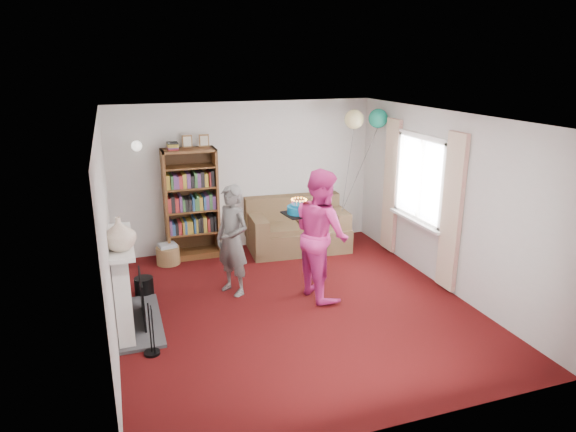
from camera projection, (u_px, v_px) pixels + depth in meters
name	position (u px, v px, depth m)	size (l,w,h in m)	color
ground	(294.00, 306.00, 6.85)	(5.00, 5.00, 0.00)	#380809
wall_back	(245.00, 176.00, 8.76)	(4.50, 0.02, 2.50)	silver
wall_left	(106.00, 236.00, 5.79)	(0.02, 5.00, 2.50)	silver
wall_right	(446.00, 201.00, 7.19)	(0.02, 5.00, 2.50)	silver
ceiling	(295.00, 116.00, 6.12)	(4.50, 5.00, 0.01)	white
fireplace	(128.00, 287.00, 6.23)	(0.55, 1.80, 1.12)	#3F3F42
window_bay	(419.00, 195.00, 7.73)	(0.14, 2.02, 2.20)	white
wall_sconce	(137.00, 146.00, 7.90)	(0.16, 0.23, 0.16)	gold
bookcase	(191.00, 204.00, 8.37)	(0.86, 0.42, 2.02)	#472B14
sofa	(297.00, 230.00, 8.87)	(1.68, 0.89, 0.89)	brown
wicker_basket	(168.00, 255.00, 8.24)	(0.38, 0.38, 0.34)	olive
person_striped	(232.00, 240.00, 7.04)	(0.57, 0.37, 1.55)	black
person_magenta	(321.00, 234.00, 6.95)	(0.87, 0.68, 1.79)	#CD297D
birthday_cake	(299.00, 210.00, 7.01)	(0.39, 0.39, 0.22)	black
balloons	(366.00, 119.00, 8.43)	(0.78, 0.32, 1.72)	#3F3F3F
mantel_vase	(119.00, 234.00, 5.68)	(0.36, 0.36, 0.37)	beige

